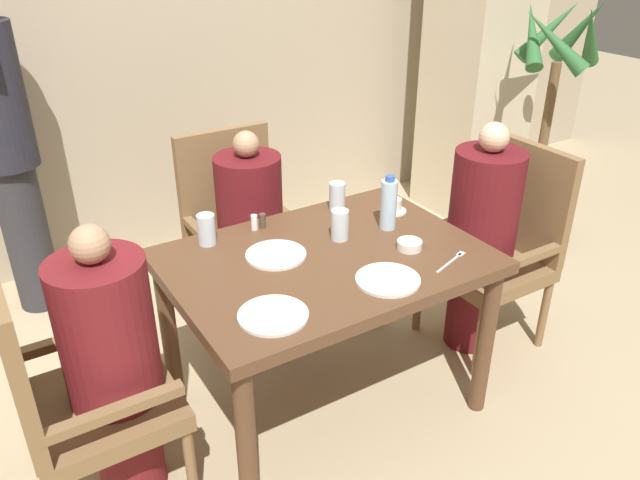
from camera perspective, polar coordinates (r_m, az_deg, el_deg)
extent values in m
plane|color=tan|center=(2.90, 0.47, -14.50)|extent=(16.00, 16.00, 0.00)
cube|color=tan|center=(3.91, -15.18, 18.79)|extent=(8.00, 0.06, 2.80)
cube|color=beige|center=(4.48, 14.78, 19.21)|extent=(0.56, 0.56, 2.70)
cube|color=brown|center=(2.47, 0.54, -1.95)|extent=(1.23, 0.88, 0.05)
cylinder|color=brown|center=(2.23, -6.72, -18.37)|extent=(0.07, 0.07, 0.70)
cylinder|color=brown|center=(2.74, 14.87, -9.05)|extent=(0.07, 0.07, 0.70)
cylinder|color=brown|center=(2.78, -13.63, -8.29)|extent=(0.07, 0.07, 0.70)
cylinder|color=brown|center=(3.20, 5.26, -2.32)|extent=(0.07, 0.07, 0.70)
cube|color=brown|center=(2.38, -19.23, -14.14)|extent=(0.50, 0.50, 0.07)
cube|color=brown|center=(2.19, -26.33, -9.59)|extent=(0.05, 0.50, 0.55)
cube|color=brown|center=(2.47, -21.12, -8.24)|extent=(0.45, 0.04, 0.04)
cube|color=brown|center=(2.11, -18.30, -14.70)|extent=(0.45, 0.04, 0.04)
cylinder|color=brown|center=(2.72, -15.13, -13.64)|extent=(0.04, 0.04, 0.38)
cylinder|color=brown|center=(2.41, -11.69, -19.74)|extent=(0.04, 0.04, 0.38)
cylinder|color=brown|center=(2.69, -24.33, -16.20)|extent=(0.04, 0.04, 0.38)
cylinder|color=maroon|center=(2.52, -17.17, -17.02)|extent=(0.24, 0.24, 0.45)
cylinder|color=maroon|center=(2.21, -18.93, -7.87)|extent=(0.32, 0.32, 0.53)
sphere|color=tan|center=(2.05, -20.31, -0.35)|extent=(0.13, 0.13, 0.13)
cube|color=brown|center=(3.20, -6.66, -1.08)|extent=(0.50, 0.50, 0.07)
cube|color=brown|center=(3.26, -8.72, 5.36)|extent=(0.50, 0.05, 0.55)
cube|color=brown|center=(3.22, -3.15, 2.37)|extent=(0.04, 0.45, 0.04)
cube|color=brown|center=(3.05, -10.69, 0.39)|extent=(0.04, 0.45, 0.04)
cylinder|color=brown|center=(3.23, -1.24, -5.20)|extent=(0.04, 0.04, 0.38)
cylinder|color=brown|center=(3.07, -8.35, -7.48)|extent=(0.04, 0.04, 0.38)
cylinder|color=brown|center=(3.56, -4.84, -1.93)|extent=(0.04, 0.04, 0.38)
cylinder|color=brown|center=(3.42, -11.37, -3.81)|extent=(0.04, 0.04, 0.38)
cylinder|color=#5B1419|center=(3.25, -6.02, -4.47)|extent=(0.24, 0.24, 0.45)
cylinder|color=#5B1419|center=(3.02, -6.46, 3.16)|extent=(0.32, 0.32, 0.50)
sphere|color=tan|center=(2.91, -6.78, 8.71)|extent=(0.12, 0.12, 0.12)
cube|color=brown|center=(3.15, 14.87, -2.39)|extent=(0.50, 0.50, 0.07)
cube|color=brown|center=(3.17, 18.45, 3.60)|extent=(0.05, 0.50, 0.55)
cube|color=brown|center=(2.95, 18.36, -1.64)|extent=(0.45, 0.04, 0.04)
cube|color=brown|center=(3.22, 12.34, 1.72)|extent=(0.45, 0.04, 0.04)
cylinder|color=brown|center=(3.01, 14.35, -9.00)|extent=(0.04, 0.04, 0.38)
cylinder|color=brown|center=(3.26, 8.97, -5.24)|extent=(0.04, 0.04, 0.38)
cylinder|color=brown|center=(3.30, 19.78, -6.34)|extent=(0.04, 0.04, 0.38)
cylinder|color=brown|center=(3.53, 14.44, -3.10)|extent=(0.04, 0.04, 0.38)
cylinder|color=#5B1419|center=(3.21, 13.71, -5.63)|extent=(0.24, 0.24, 0.45)
cylinder|color=#5B1419|center=(2.97, 14.79, 2.64)|extent=(0.32, 0.32, 0.57)
sphere|color=beige|center=(2.84, 15.64, 9.05)|extent=(0.13, 0.13, 0.13)
cylinder|color=#2D2D33|center=(3.68, -25.17, 0.20)|extent=(0.23, 0.23, 0.82)
cylinder|color=#4C4238|center=(4.37, 18.64, 1.90)|extent=(0.43, 0.43, 0.30)
cylinder|color=brown|center=(4.16, 19.85, 9.16)|extent=(0.06, 0.06, 0.87)
cone|color=#2D6633|center=(4.13, 22.66, 17.37)|extent=(0.12, 0.37, 0.42)
cone|color=#2D6633|center=(4.17, 20.20, 17.59)|extent=(0.40, 0.25, 0.39)
cone|color=#2D6633|center=(3.99, 18.85, 17.34)|extent=(0.32, 0.38, 0.38)
cone|color=#2D6633|center=(3.86, 20.72, 16.64)|extent=(0.28, 0.41, 0.37)
cone|color=#2D6633|center=(4.01, 23.51, 16.75)|extent=(0.39, 0.27, 0.40)
cylinder|color=white|center=(2.46, -4.05, -1.36)|extent=(0.24, 0.24, 0.01)
cylinder|color=white|center=(2.10, -4.31, -6.88)|extent=(0.24, 0.24, 0.01)
cylinder|color=white|center=(2.30, 6.22, -3.63)|extent=(0.24, 0.24, 0.01)
cylinder|color=white|center=(2.84, 6.74, 2.66)|extent=(0.11, 0.11, 0.01)
cylinder|color=white|center=(2.83, 6.78, 3.24)|extent=(0.07, 0.07, 0.06)
cylinder|color=white|center=(2.52, 8.18, -0.45)|extent=(0.10, 0.10, 0.04)
cylinder|color=silver|center=(2.65, 6.29, 3.21)|extent=(0.07, 0.07, 0.21)
cylinder|color=#3359B2|center=(2.60, 6.42, 5.61)|extent=(0.04, 0.04, 0.02)
cylinder|color=silver|center=(2.82, 1.59, 4.00)|extent=(0.07, 0.07, 0.13)
cylinder|color=silver|center=(2.56, -10.34, 0.95)|extent=(0.07, 0.07, 0.13)
cylinder|color=silver|center=(2.56, 1.83, 1.40)|extent=(0.07, 0.07, 0.13)
cylinder|color=white|center=(2.66, -6.03, 1.61)|extent=(0.03, 0.03, 0.07)
cylinder|color=#4C3D2D|center=(2.68, -5.27, 1.77)|extent=(0.03, 0.03, 0.06)
cube|color=silver|center=(2.45, 11.74, -2.07)|extent=(0.18, 0.07, 0.00)
cube|color=silver|center=(2.53, 12.75, -1.24)|extent=(0.04, 0.03, 0.00)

